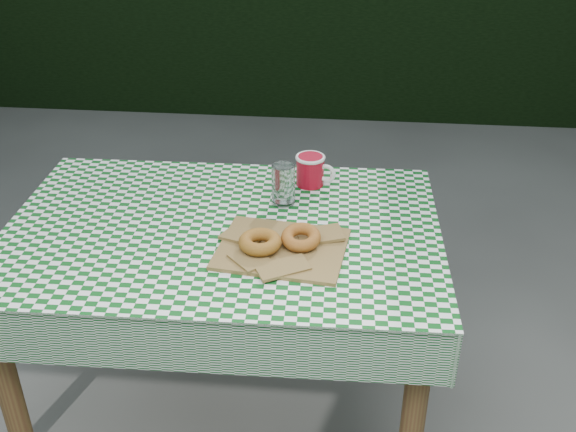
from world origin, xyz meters
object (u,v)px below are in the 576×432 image
object	(u,v)px
coffee_mug	(310,170)
drinking_glass	(283,184)
table	(228,338)
paper_bag	(282,248)

from	to	relation	value
coffee_mug	drinking_glass	size ratio (longest dim) A/B	1.39
table	paper_bag	xyz separation A→B (m)	(0.17, -0.10, 0.39)
drinking_glass	table	bearing A→B (deg)	-134.53
coffee_mug	paper_bag	bearing A→B (deg)	-79.60
coffee_mug	drinking_glass	world-z (taller)	drinking_glass
table	paper_bag	bearing A→B (deg)	-30.36
paper_bag	table	bearing A→B (deg)	150.79
drinking_glass	coffee_mug	bearing A→B (deg)	61.17
paper_bag	drinking_glass	xyz separation A→B (m)	(-0.02, 0.25, 0.05)
table	paper_bag	world-z (taller)	paper_bag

